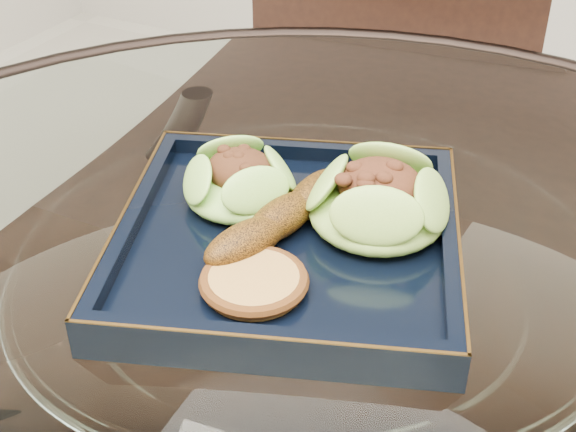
% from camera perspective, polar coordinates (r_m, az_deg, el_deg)
% --- Properties ---
extents(dining_chair, '(0.49, 0.49, 1.00)m').
position_cam_1_polar(dining_chair, '(1.14, 5.45, 2.48)').
color(dining_chair, black).
rests_on(dining_chair, ground).
extents(navy_plate, '(0.35, 0.35, 0.02)m').
position_cam_1_polar(navy_plate, '(0.65, -0.00, -2.18)').
color(navy_plate, black).
rests_on(navy_plate, dining_table).
extents(lettuce_wrap_left, '(0.12, 0.12, 0.03)m').
position_cam_1_polar(lettuce_wrap_left, '(0.68, -3.46, 2.22)').
color(lettuce_wrap_left, olive).
rests_on(lettuce_wrap_left, navy_plate).
extents(lettuce_wrap_right, '(0.13, 0.13, 0.04)m').
position_cam_1_polar(lettuce_wrap_right, '(0.65, 6.39, 0.80)').
color(lettuce_wrap_right, '#5A8F29').
rests_on(lettuce_wrap_right, navy_plate).
extents(roasted_plantain, '(0.07, 0.16, 0.03)m').
position_cam_1_polar(roasted_plantain, '(0.64, -0.44, -0.07)').
color(roasted_plantain, '#593209').
rests_on(roasted_plantain, navy_plate).
extents(crumb_patty, '(0.09, 0.09, 0.01)m').
position_cam_1_polar(crumb_patty, '(0.59, -2.43, -4.78)').
color(crumb_patty, '#B4843C').
rests_on(crumb_patty, navy_plate).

